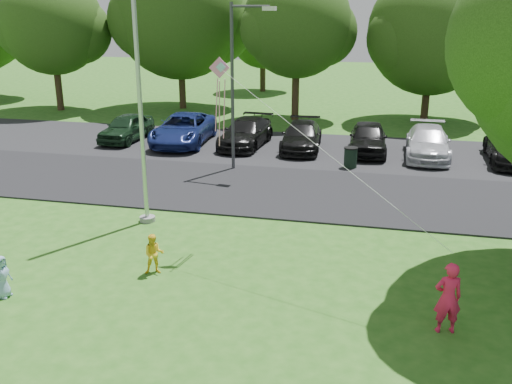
% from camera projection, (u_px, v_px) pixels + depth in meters
% --- Properties ---
extents(ground, '(120.00, 120.00, 0.00)m').
position_uv_depth(ground, '(203.00, 310.00, 13.07)').
color(ground, '#285F19').
rests_on(ground, ground).
extents(park_road, '(60.00, 6.00, 0.06)m').
position_uv_depth(park_road, '(277.00, 190.00, 21.38)').
color(park_road, black).
rests_on(park_road, ground).
extents(parking_strip, '(42.00, 7.00, 0.06)m').
position_uv_depth(parking_strip, '(303.00, 149.00, 27.40)').
color(parking_strip, black).
rests_on(parking_strip, ground).
extents(flagpole, '(0.50, 0.50, 10.00)m').
position_uv_depth(flagpole, '(139.00, 92.00, 17.13)').
color(flagpole, '#B7BABF').
rests_on(flagpole, ground).
extents(street_lamp, '(1.90, 0.46, 6.77)m').
position_uv_depth(street_lamp, '(238.00, 73.00, 22.82)').
color(street_lamp, '#3F3F44').
rests_on(street_lamp, ground).
extents(trash_can, '(0.59, 0.59, 0.93)m').
position_uv_depth(trash_can, '(350.00, 158.00, 24.15)').
color(trash_can, black).
rests_on(trash_can, ground).
extents(tree_row, '(64.35, 11.94, 10.88)m').
position_uv_depth(tree_row, '(354.00, 21.00, 33.35)').
color(tree_row, '#332316').
rests_on(tree_row, ground).
extents(horizon_trees, '(77.46, 7.20, 7.02)m').
position_uv_depth(horizon_trees, '(395.00, 38.00, 42.20)').
color(horizon_trees, '#332316').
rests_on(horizon_trees, ground).
extents(parked_cars, '(20.13, 5.38, 1.46)m').
position_uv_depth(parked_cars, '(303.00, 136.00, 26.99)').
color(parked_cars, black).
rests_on(parked_cars, ground).
extents(woman, '(0.66, 0.51, 1.61)m').
position_uv_depth(woman, '(448.00, 298.00, 11.98)').
color(woman, '#E71E4D').
rests_on(woman, ground).
extents(child_yellow, '(0.64, 0.57, 1.08)m').
position_uv_depth(child_yellow, '(154.00, 254.00, 14.71)').
color(child_yellow, yellow).
rests_on(child_yellow, ground).
extents(child_blue, '(0.37, 0.54, 1.06)m').
position_uv_depth(child_blue, '(2.00, 277.00, 13.51)').
color(child_blue, '#84A9CB').
rests_on(child_blue, ground).
extents(kite, '(6.20, 3.63, 3.54)m').
position_uv_depth(kite, '(225.00, 89.00, 15.05)').
color(kite, pink).
rests_on(kite, ground).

